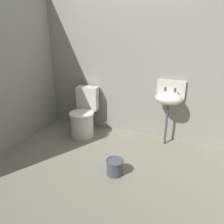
% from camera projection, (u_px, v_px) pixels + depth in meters
% --- Properties ---
extents(ground_plane, '(3.44, 2.75, 0.08)m').
position_uv_depth(ground_plane, '(104.00, 172.00, 2.90)').
color(ground_plane, gray).
extents(wall_back, '(3.44, 0.10, 2.37)m').
position_uv_depth(wall_back, '(134.00, 64.00, 3.51)').
color(wall_back, gray).
rests_on(wall_back, ground).
extents(wall_left, '(0.10, 2.55, 2.37)m').
position_uv_depth(wall_left, '(2.00, 69.00, 3.08)').
color(wall_left, gray).
rests_on(wall_left, ground).
extents(toilet_near_wall, '(0.45, 0.63, 0.78)m').
position_uv_depth(toilet_near_wall, '(84.00, 116.00, 3.73)').
color(toilet_near_wall, silver).
rests_on(toilet_near_wall, ground).
extents(sink, '(0.42, 0.35, 0.99)m').
position_uv_depth(sink, '(169.00, 98.00, 3.27)').
color(sink, '#454D54').
rests_on(sink, ground).
extents(bucket, '(0.22, 0.22, 0.20)m').
position_uv_depth(bucket, '(115.00, 167.00, 2.77)').
color(bucket, '#454D54').
rests_on(bucket, ground).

